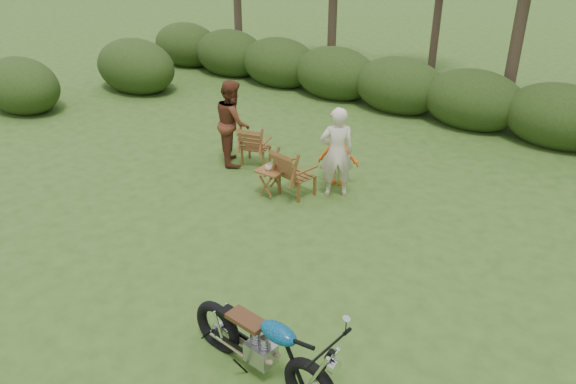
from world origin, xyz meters
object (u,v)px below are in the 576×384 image
Objects in this scene: lawn_chair_right at (297,194)px; lawn_chair_left at (256,163)px; child at (337,183)px; motorcycle at (262,374)px; adult_a at (335,194)px; side_table at (271,183)px; adult_b at (235,161)px; cup at (269,167)px.

lawn_chair_left is at bearing -13.50° from lawn_chair_right.
lawn_chair_left is at bearing -13.35° from child.
motorcycle is at bearing 112.63° from lawn_chair_left.
side_table is at bearing -2.53° from adult_a.
motorcycle is 1.18× the size of adult_a.
lawn_chair_left is 0.49× the size of adult_b.
lawn_chair_left is at bearing 140.25° from side_table.
adult_a is at bearing 97.69° from child.
adult_b is at bearing 138.69° from motorcycle.
motorcycle is at bearing -52.54° from cup.
side_table is (-2.74, 3.63, 0.26)m from motorcycle.
lawn_chair_right is 0.72m from adult_a.
child reaches higher than lawn_chair_left.
motorcycle is 6.16m from adult_b.
side_table is 1.25m from adult_a.
side_table is 1.78m from adult_b.
motorcycle reaches higher than lawn_chair_right.
motorcycle reaches higher than lawn_chair_left.
lawn_chair_right is (-2.37, 3.96, 0.00)m from motorcycle.
lawn_chair_right is 6.88× the size of cup.
adult_b is (-1.96, 0.42, 0.00)m from lawn_chair_right.
lawn_chair_left is 1.61m from cup.
adult_b is 2.36m from child.
cup is at bearing 121.39° from lawn_chair_left.
cup reaches higher than child.
lawn_chair_right is 0.53× the size of adult_b.
cup is (-0.39, -0.35, 0.58)m from lawn_chair_right.
cup is at bearing -163.11° from adult_b.
cup reaches higher than motorcycle.
lawn_chair_left is 0.71× the size of child.
lawn_chair_right is 1.81× the size of side_table.
cup is 0.08× the size of adult_a.
adult_b is (-4.33, 4.38, 0.00)m from motorcycle.
adult_b is 1.44× the size of child.
motorcycle is 5.21m from child.
adult_b is at bearing -40.47° from adult_a.
side_table is at bearing 50.43° from lawn_chair_right.
child is at bearing -104.06° from lawn_chair_right.
child is at bearing -102.76° from adult_a.
adult_a reaches higher than side_table.
child is (0.75, 1.20, -0.58)m from cup.
motorcycle reaches higher than side_table.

